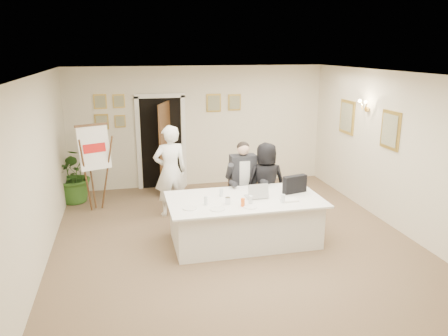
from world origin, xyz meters
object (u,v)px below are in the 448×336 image
object	(u,v)px
standing_woman	(266,182)
paper_stack	(289,200)
seated_man	(243,181)
potted_palm	(75,174)
conference_table	(244,220)
steel_jug	(228,201)
oj_glass	(243,202)
flip_chart	(94,172)
laptop_bag	(295,184)
laptop	(256,189)
standing_man	(170,171)

from	to	relation	value
standing_woman	paper_stack	size ratio (longest dim) A/B	5.54
seated_man	potted_palm	xyz separation A→B (m)	(-3.21, 1.79, -0.16)
conference_table	steel_jug	distance (m)	0.58
potted_palm	oj_glass	bearing A→B (deg)	-47.74
seated_man	oj_glass	distance (m)	1.38
flip_chart	paper_stack	size ratio (longest dim) A/B	6.35
laptop_bag	oj_glass	world-z (taller)	laptop_bag
laptop	oj_glass	size ratio (longest dim) A/B	2.82
laptop	potted_palm	bearing A→B (deg)	136.85
conference_table	paper_stack	xyz separation A→B (m)	(0.68, -0.27, 0.40)
laptop_bag	potted_palm	bearing A→B (deg)	131.71
laptop	steel_jug	distance (m)	0.59
steel_jug	oj_glass	bearing A→B (deg)	-37.92
paper_stack	laptop_bag	bearing A→B (deg)	57.66
seated_man	oj_glass	world-z (taller)	seated_man
seated_man	laptop_bag	bearing A→B (deg)	-48.33
standing_man	oj_glass	xyz separation A→B (m)	(0.93, -1.88, -0.06)
laptop	standing_woman	bearing A→B (deg)	58.65
flip_chart	paper_stack	world-z (taller)	flip_chart
flip_chart	paper_stack	bearing A→B (deg)	-36.82
potted_palm	steel_jug	size ratio (longest dim) A/B	10.99
potted_palm	seated_man	bearing A→B (deg)	-29.07
laptop_bag	standing_woman	bearing A→B (deg)	97.26
seated_man	laptop	world-z (taller)	seated_man
standing_man	standing_woman	distance (m)	1.85
laptop	steel_jug	xyz separation A→B (m)	(-0.54, -0.23, -0.08)
laptop	seated_man	bearing A→B (deg)	84.85
conference_table	standing_woman	distance (m)	1.11
flip_chart	standing_man	world-z (taller)	standing_man
standing_man	steel_jug	bearing A→B (deg)	104.33
standing_man	standing_woman	world-z (taller)	standing_man
standing_man	laptop_bag	world-z (taller)	standing_man
paper_stack	flip_chart	bearing A→B (deg)	143.18
standing_woman	laptop	xyz separation A→B (m)	(-0.44, -0.79, 0.16)
laptop	laptop_bag	size ratio (longest dim) A/B	0.85
seated_man	paper_stack	size ratio (longest dim) A/B	5.60
flip_chart	laptop_bag	distance (m)	3.98
oj_glass	standing_man	bearing A→B (deg)	116.39
flip_chart	laptop_bag	xyz separation A→B (m)	(3.43, -2.01, 0.12)
conference_table	oj_glass	world-z (taller)	oj_glass
potted_palm	laptop	world-z (taller)	potted_palm
seated_man	potted_palm	size ratio (longest dim) A/B	1.27
conference_table	oj_glass	bearing A→B (deg)	-110.28
potted_palm	flip_chart	bearing A→B (deg)	-55.01
laptop_bag	oj_glass	distance (m)	1.15
seated_man	laptop	bearing A→B (deg)	-88.59
standing_man	oj_glass	distance (m)	2.09
potted_palm	conference_table	bearing A→B (deg)	-43.00
flip_chart	steel_jug	bearing A→B (deg)	-46.74
standing_man	potted_palm	world-z (taller)	standing_man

